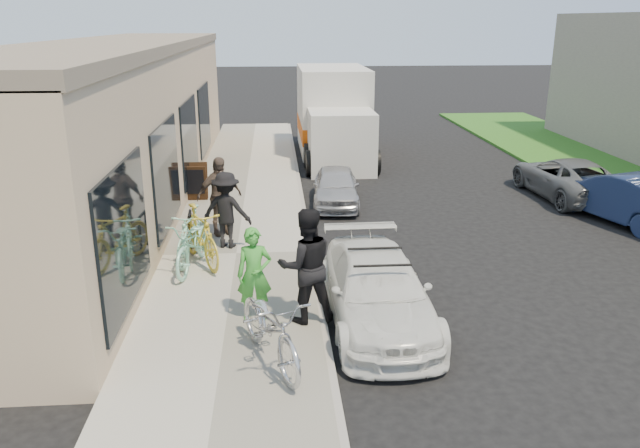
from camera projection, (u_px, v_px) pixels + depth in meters
name	position (u px, v px, depth m)	size (l,w,h in m)	color
ground	(349.00, 323.00, 10.24)	(120.00, 120.00, 0.00)	black
sidewalk	(237.00, 256.00, 12.92)	(3.00, 34.00, 0.15)	#A4A093
curb	(311.00, 255.00, 13.03)	(0.12, 34.00, 0.13)	gray
storefront	(122.00, 122.00, 16.78)	(3.60, 20.00, 4.22)	tan
bike_rack	(190.00, 227.00, 13.05)	(0.09, 0.56, 0.78)	black
sandwich_board	(196.00, 182.00, 16.59)	(0.59, 0.59, 0.96)	#321C0D
sedan_white	(377.00, 290.00, 10.11)	(1.67, 3.96, 1.18)	white
sedan_silver	(336.00, 187.00, 16.66)	(1.19, 2.97, 1.01)	#AAAAB0
moving_truck	(334.00, 118.00, 22.42)	(2.42, 6.36, 3.12)	beige
far_car_blue	(624.00, 197.00, 15.25)	(1.31, 3.77, 1.24)	#172447
far_car_gray	(567.00, 178.00, 17.38)	(1.85, 4.01, 1.11)	#535558
tandem_bike	(271.00, 328.00, 8.62)	(0.72, 2.05, 1.08)	#B8B8BB
woman_rider	(254.00, 274.00, 9.85)	(0.56, 0.37, 1.53)	green
man_standing	(306.00, 265.00, 9.76)	(0.91, 0.71, 1.87)	black
cruiser_bike_a	(192.00, 235.00, 12.37)	(0.50, 1.77, 1.06)	#96E0C5
cruiser_bike_b	(193.00, 244.00, 11.97)	(0.67, 1.91, 1.00)	#96E0C5
cruiser_bike_c	(200.00, 236.00, 12.19)	(0.54, 1.90, 1.14)	gold
bystander_a	(227.00, 210.00, 13.02)	(1.05, 0.60, 1.62)	black
bystander_b	(219.00, 196.00, 13.79)	(1.03, 0.43, 1.76)	brown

